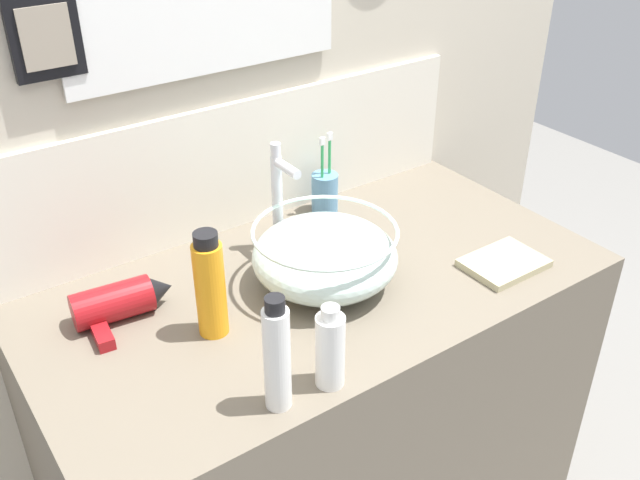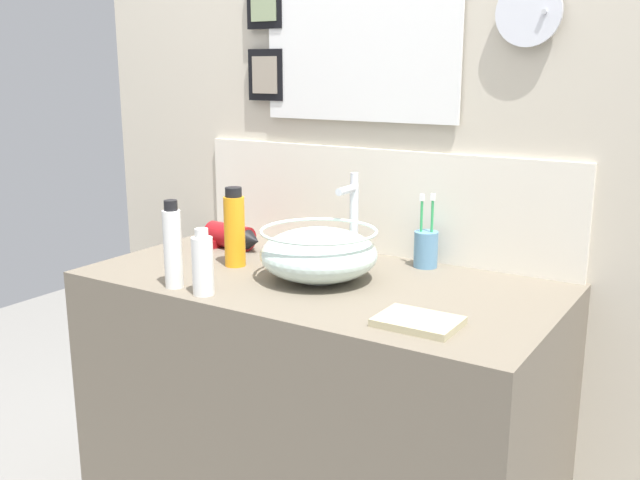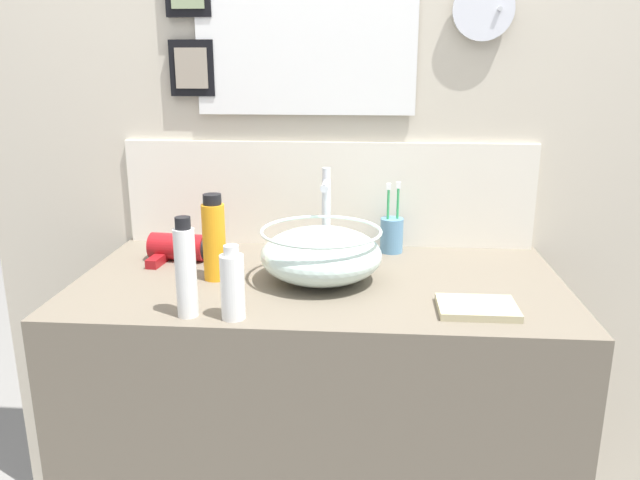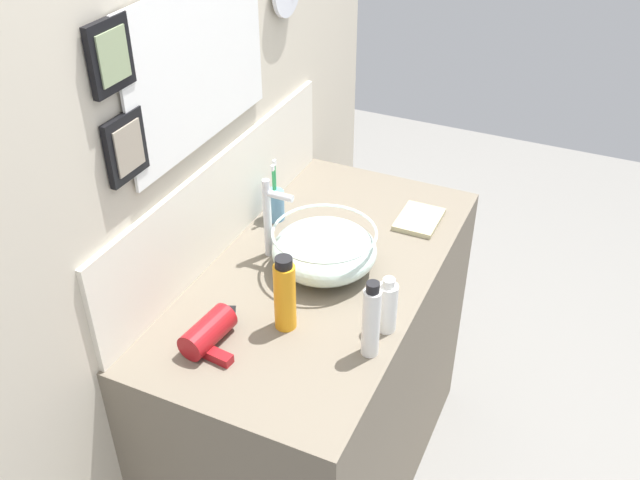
% 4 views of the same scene
% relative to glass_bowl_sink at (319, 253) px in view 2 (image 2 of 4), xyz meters
% --- Properties ---
extents(vanity_counter, '(1.20, 0.62, 0.94)m').
position_rel_glass_bowl_sink_xyz_m(vanity_counter, '(-0.01, 0.01, -0.54)').
color(vanity_counter, '#6B6051').
rests_on(vanity_counter, ground).
extents(back_panel, '(2.05, 0.10, 2.32)m').
position_rel_glass_bowl_sink_xyz_m(back_panel, '(-0.01, 0.35, 0.16)').
color(back_panel, beige).
rests_on(back_panel, ground).
extents(glass_bowl_sink, '(0.30, 0.30, 0.13)m').
position_rel_glass_bowl_sink_xyz_m(glass_bowl_sink, '(0.00, 0.00, 0.00)').
color(glass_bowl_sink, silver).
rests_on(glass_bowl_sink, vanity_counter).
extents(faucet, '(0.02, 0.09, 0.25)m').
position_rel_glass_bowl_sink_xyz_m(faucet, '(0.00, 0.17, 0.07)').
color(faucet, silver).
rests_on(faucet, vanity_counter).
extents(hair_drier, '(0.20, 0.14, 0.07)m').
position_rel_glass_bowl_sink_xyz_m(hair_drier, '(-0.39, 0.13, -0.03)').
color(hair_drier, maroon).
rests_on(hair_drier, vanity_counter).
extents(toothbrush_cup, '(0.06, 0.06, 0.20)m').
position_rel_glass_bowl_sink_xyz_m(toothbrush_cup, '(0.18, 0.25, -0.02)').
color(toothbrush_cup, '#598CB2').
rests_on(toothbrush_cup, vanity_counter).
extents(soap_dispenser, '(0.04, 0.04, 0.22)m').
position_rel_glass_bowl_sink_xyz_m(soap_dispenser, '(-0.26, -0.24, 0.03)').
color(soap_dispenser, white).
rests_on(soap_dispenser, vanity_counter).
extents(lotion_bottle, '(0.05, 0.05, 0.16)m').
position_rel_glass_bowl_sink_xyz_m(lotion_bottle, '(-0.17, -0.25, 0.01)').
color(lotion_bottle, white).
rests_on(lotion_bottle, vanity_counter).
extents(shampoo_bottle, '(0.06, 0.06, 0.21)m').
position_rel_glass_bowl_sink_xyz_m(shampoo_bottle, '(-0.26, -0.01, 0.03)').
color(shampoo_bottle, orange).
rests_on(shampoo_bottle, vanity_counter).
extents(hand_towel, '(0.17, 0.13, 0.02)m').
position_rel_glass_bowl_sink_xyz_m(hand_towel, '(0.35, -0.17, -0.06)').
color(hand_towel, tan).
rests_on(hand_towel, vanity_counter).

